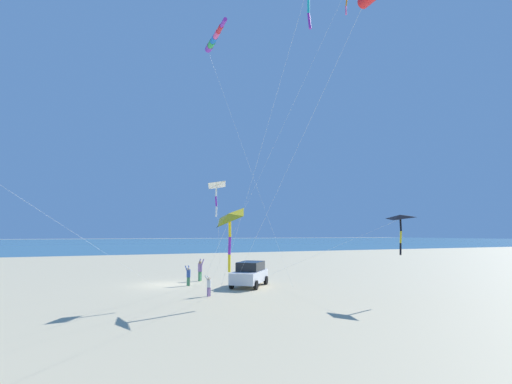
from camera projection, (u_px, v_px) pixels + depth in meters
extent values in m
plane|color=#C6B58C|center=(165.00, 285.00, 29.06)|extent=(600.00, 600.00, 0.00)
cube|color=#386B84|center=(111.00, 242.00, 180.09)|extent=(240.00, 600.00, 0.01)
cube|color=silver|center=(249.00, 277.00, 28.16)|extent=(4.51, 4.13, 0.84)
cube|color=black|center=(251.00, 266.00, 28.57)|extent=(3.03, 2.88, 0.68)
cylinder|color=black|center=(256.00, 285.00, 26.46)|extent=(0.65, 0.58, 0.66)
cylinder|color=black|center=(232.00, 284.00, 26.96)|extent=(0.65, 0.58, 0.66)
cylinder|color=black|center=(266.00, 280.00, 29.26)|extent=(0.65, 0.58, 0.66)
cylinder|color=black|center=(244.00, 279.00, 29.76)|extent=(0.65, 0.58, 0.66)
cube|color=green|center=(246.00, 280.00, 30.83)|extent=(0.60, 0.40, 0.36)
cube|color=white|center=(246.00, 277.00, 30.86)|extent=(0.62, 0.42, 0.06)
cube|color=#3D7F51|center=(200.00, 276.00, 31.41)|extent=(0.32, 0.33, 0.79)
cylinder|color=#8E6B9E|center=(200.00, 268.00, 31.50)|extent=(0.51, 0.51, 0.65)
sphere|color=#A37551|center=(200.00, 262.00, 31.55)|extent=(0.25, 0.25, 0.25)
cylinder|color=#8E6B9E|center=(200.00, 262.00, 31.76)|extent=(0.34, 0.36, 0.49)
cylinder|color=#8E6B9E|center=(203.00, 262.00, 31.63)|extent=(0.34, 0.36, 0.49)
cube|color=#8E6B9E|center=(209.00, 292.00, 23.70)|extent=(0.20, 0.25, 0.56)
cylinder|color=silver|center=(209.00, 284.00, 23.76)|extent=(0.34, 0.34, 0.47)
sphere|color=#A37551|center=(209.00, 279.00, 23.80)|extent=(0.18, 0.18, 0.18)
cylinder|color=silver|center=(209.00, 278.00, 23.64)|extent=(0.19, 0.29, 0.35)
cylinder|color=silver|center=(206.00, 278.00, 23.79)|extent=(0.19, 0.29, 0.35)
cube|color=#3D7F51|center=(188.00, 281.00, 28.50)|extent=(0.28, 0.21, 0.65)
cylinder|color=#335199|center=(189.00, 274.00, 28.57)|extent=(0.38, 0.38, 0.54)
sphere|color=beige|center=(189.00, 269.00, 28.61)|extent=(0.20, 0.20, 0.20)
cylinder|color=#335199|center=(186.00, 268.00, 28.62)|extent=(0.34, 0.18, 0.41)
cylinder|color=#335199|center=(189.00, 268.00, 28.80)|extent=(0.34, 0.18, 0.41)
cylinder|color=purple|center=(209.00, 48.00, 25.46)|extent=(1.42, 0.65, 0.80)
cylinder|color=green|center=(211.00, 44.00, 24.22)|extent=(1.40, 0.60, 0.75)
cylinder|color=blue|center=(214.00, 39.00, 22.98)|extent=(1.38, 0.55, 0.70)
cylinder|color=#EF4C93|center=(217.00, 34.00, 21.74)|extent=(1.36, 0.50, 0.65)
cylinder|color=red|center=(220.00, 29.00, 20.50)|extent=(1.34, 0.44, 0.61)
cylinder|color=purple|center=(223.00, 23.00, 19.26)|extent=(1.32, 0.39, 0.56)
cylinder|color=white|center=(252.00, 172.00, 26.82)|extent=(0.78, 7.05, 16.93)
cylinder|color=orange|center=(347.00, 2.00, 22.02)|extent=(0.18, 0.17, 0.56)
cylinder|color=#EF4C93|center=(346.00, 10.00, 21.95)|extent=(0.15, 0.15, 0.55)
cylinder|color=white|center=(267.00, 161.00, 27.17)|extent=(14.98, 3.85, 18.69)
cylinder|color=white|center=(73.00, 232.00, 21.84)|extent=(10.47, 11.26, 8.19)
cylinder|color=#1EB7C6|center=(308.00, 5.00, 17.26)|extent=(0.21, 0.18, 0.80)
cylinder|color=purple|center=(309.00, 21.00, 17.16)|extent=(0.24, 0.18, 0.80)
cylinder|color=white|center=(255.00, 168.00, 22.25)|extent=(12.57, 0.29, 15.90)
pyramid|color=white|center=(216.00, 184.00, 23.37)|extent=(1.64, 1.70, 0.49)
cylinder|color=black|center=(217.00, 185.00, 23.34)|extent=(0.95, 0.81, 0.48)
cylinder|color=white|center=(216.00, 191.00, 23.28)|extent=(0.13, 0.17, 0.66)
cylinder|color=purple|center=(216.00, 201.00, 23.20)|extent=(0.11, 0.16, 0.65)
cylinder|color=white|center=(216.00, 212.00, 23.14)|extent=(0.16, 0.16, 0.65)
cylinder|color=white|center=(219.00, 240.00, 27.73)|extent=(9.13, 3.20, 7.04)
pyramid|color=yellow|center=(229.00, 216.00, 20.78)|extent=(2.32, 1.58, 1.02)
cylinder|color=black|center=(230.00, 218.00, 20.81)|extent=(0.23, 1.62, 1.13)
cylinder|color=yellow|center=(230.00, 228.00, 20.75)|extent=(0.22, 0.23, 0.98)
cylinder|color=purple|center=(230.00, 246.00, 20.69)|extent=(0.23, 0.15, 0.99)
cylinder|color=yellow|center=(229.00, 263.00, 20.66)|extent=(0.29, 0.24, 0.99)
cylinder|color=white|center=(214.00, 257.00, 24.78)|extent=(8.97, 0.80, 4.84)
pyramid|color=black|center=(400.00, 216.00, 22.20)|extent=(1.75, 1.31, 0.41)
cylinder|color=black|center=(400.00, 218.00, 22.20)|extent=(0.26, 1.38, 0.34)
cylinder|color=black|center=(401.00, 225.00, 22.13)|extent=(0.20, 0.19, 0.72)
cylinder|color=yellow|center=(401.00, 237.00, 22.02)|extent=(0.18, 0.20, 0.72)
cylinder|color=black|center=(401.00, 249.00, 21.93)|extent=(0.13, 0.17, 0.72)
cylinder|color=white|center=(316.00, 255.00, 27.19)|extent=(13.09, 3.73, 4.91)
cylinder|color=white|center=(281.00, 184.00, 22.06)|extent=(15.08, 0.62, 13.95)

